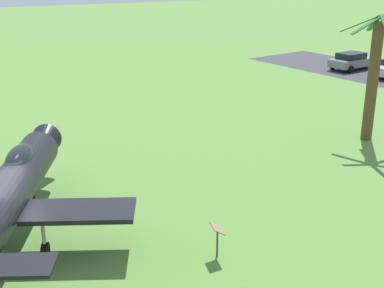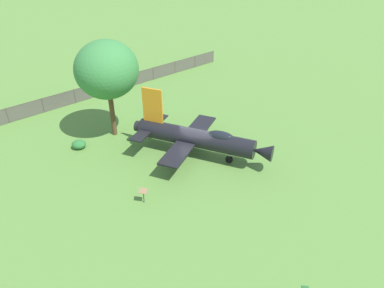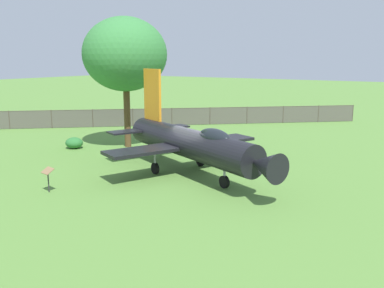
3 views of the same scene
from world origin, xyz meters
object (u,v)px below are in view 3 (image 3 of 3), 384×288
at_px(shrub_near_fence, 74,143).
at_px(display_jet, 192,143).
at_px(info_plaque, 48,174).
at_px(shade_tree, 125,55).

bearing_deg(shrub_near_fence, display_jet, 82.23).
relative_size(shrub_near_fence, info_plaque, 1.07).
bearing_deg(info_plaque, display_jet, 145.60).
relative_size(shade_tree, info_plaque, 7.64).
xyz_separation_m(display_jet, shade_tree, (-3.83, -7.69, 4.52)).
distance_m(shade_tree, shrub_near_fence, 6.90).
relative_size(display_jet, shrub_near_fence, 9.41).
distance_m(display_jet, shade_tree, 9.71).
bearing_deg(shrub_near_fence, info_plaque, 40.92).
relative_size(display_jet, shade_tree, 1.32).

